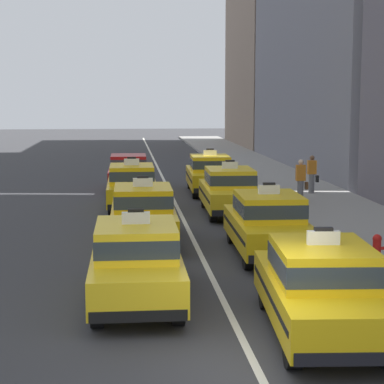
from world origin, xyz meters
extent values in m
plane|color=#353538|center=(0.00, 0.00, 0.00)|extent=(160.00, 160.00, 0.00)
cube|color=silver|center=(0.00, 20.00, 0.00)|extent=(0.14, 80.00, 0.01)
cube|color=gray|center=(5.60, 15.00, 0.07)|extent=(4.00, 90.00, 0.15)
cylinder|color=black|center=(-2.51, 5.22, 0.32)|extent=(0.24, 0.64, 0.64)
cylinder|color=black|center=(-1.04, 5.21, 0.32)|extent=(0.24, 0.64, 0.64)
cylinder|color=black|center=(-2.53, 2.16, 0.32)|extent=(0.24, 0.64, 0.64)
cylinder|color=black|center=(-1.06, 2.15, 0.32)|extent=(0.24, 0.64, 0.64)
cube|color=yellow|center=(-1.78, 3.69, 0.67)|extent=(1.82, 4.51, 0.70)
cube|color=black|center=(-1.78, 3.69, 0.72)|extent=(1.84, 4.15, 0.10)
cube|color=yellow|center=(-1.79, 3.54, 1.34)|extent=(1.61, 2.11, 0.64)
cube|color=#2D3842|center=(-1.79, 3.54, 1.34)|extent=(1.63, 2.13, 0.35)
cube|color=white|center=(-1.79, 3.54, 1.78)|extent=(0.56, 0.12, 0.24)
cube|color=black|center=(-1.79, 3.54, 1.93)|extent=(0.32, 0.11, 0.06)
cube|color=black|center=(-1.77, 5.90, 0.42)|extent=(1.71, 0.15, 0.20)
cube|color=black|center=(-1.80, 1.48, 0.42)|extent=(1.71, 0.15, 0.20)
cylinder|color=black|center=(-2.20, 10.99, 0.32)|extent=(0.25, 0.64, 0.64)
cylinder|color=black|center=(-0.72, 10.98, 0.32)|extent=(0.25, 0.64, 0.64)
cylinder|color=black|center=(-2.23, 7.94, 0.32)|extent=(0.25, 0.64, 0.64)
cylinder|color=black|center=(-0.76, 7.92, 0.32)|extent=(0.25, 0.64, 0.64)
cube|color=yellow|center=(-1.48, 9.46, 0.67)|extent=(1.85, 4.52, 0.70)
cube|color=black|center=(-1.48, 9.46, 0.72)|extent=(1.86, 4.16, 0.10)
cube|color=yellow|center=(-1.48, 9.31, 1.34)|extent=(1.62, 2.12, 0.64)
cube|color=#2D3842|center=(-1.48, 9.31, 1.34)|extent=(1.64, 2.14, 0.35)
cube|color=white|center=(-1.48, 9.31, 1.78)|extent=(0.56, 0.13, 0.24)
cube|color=black|center=(-1.48, 9.31, 1.93)|extent=(0.32, 0.11, 0.06)
cube|color=black|center=(-1.45, 11.67, 0.42)|extent=(1.71, 0.16, 0.20)
cube|color=black|center=(-1.50, 7.25, 0.42)|extent=(1.71, 0.16, 0.20)
cylinder|color=black|center=(-2.45, 17.17, 0.32)|extent=(0.24, 0.64, 0.64)
cylinder|color=black|center=(-0.97, 17.16, 0.32)|extent=(0.24, 0.64, 0.64)
cylinder|color=black|center=(-2.46, 14.11, 0.32)|extent=(0.24, 0.64, 0.64)
cylinder|color=black|center=(-0.99, 14.10, 0.32)|extent=(0.24, 0.64, 0.64)
cube|color=yellow|center=(-1.72, 15.64, 0.67)|extent=(1.82, 4.51, 0.70)
cube|color=black|center=(-1.72, 15.64, 0.72)|extent=(1.84, 4.15, 0.10)
cube|color=yellow|center=(-1.72, 15.49, 1.34)|extent=(1.61, 2.11, 0.64)
cube|color=#2D3842|center=(-1.72, 15.49, 1.34)|extent=(1.63, 2.13, 0.35)
cube|color=white|center=(-1.72, 15.49, 1.78)|extent=(0.56, 0.12, 0.24)
cube|color=black|center=(-1.72, 15.49, 1.93)|extent=(0.32, 0.11, 0.06)
cube|color=black|center=(-1.71, 17.85, 0.42)|extent=(1.71, 0.15, 0.20)
cube|color=black|center=(-1.73, 13.43, 0.42)|extent=(1.71, 0.15, 0.20)
cylinder|color=black|center=(-2.50, 22.48, 0.32)|extent=(0.25, 0.64, 0.64)
cylinder|color=black|center=(-1.05, 22.46, 0.32)|extent=(0.25, 0.64, 0.64)
cylinder|color=black|center=(-2.53, 19.64, 0.32)|extent=(0.25, 0.64, 0.64)
cylinder|color=black|center=(-1.09, 19.62, 0.32)|extent=(0.25, 0.64, 0.64)
cube|color=maroon|center=(-1.79, 21.05, 0.65)|extent=(1.81, 4.32, 0.66)
cube|color=maroon|center=(-1.79, 20.95, 1.28)|extent=(1.58, 1.92, 0.60)
cube|color=#2D3842|center=(-1.79, 20.95, 1.28)|extent=(1.60, 1.94, 0.33)
cylinder|color=black|center=(0.77, 2.99, 0.32)|extent=(0.28, 0.66, 0.64)
cylinder|color=black|center=(2.25, 2.88, 0.32)|extent=(0.28, 0.66, 0.64)
cylinder|color=black|center=(0.56, -0.07, 0.32)|extent=(0.28, 0.66, 0.64)
cube|color=yellow|center=(1.40, 1.41, 0.67)|extent=(2.11, 4.62, 0.70)
cube|color=black|center=(1.40, 1.41, 0.72)|extent=(2.11, 4.26, 0.10)
cube|color=yellow|center=(1.39, 1.26, 1.34)|extent=(1.74, 2.21, 0.64)
cube|color=#2D3842|center=(1.39, 1.26, 1.34)|extent=(1.77, 2.23, 0.35)
cube|color=white|center=(1.39, 1.26, 1.78)|extent=(0.57, 0.16, 0.24)
cube|color=black|center=(1.39, 1.26, 1.93)|extent=(0.33, 0.13, 0.06)
cube|color=black|center=(1.56, 3.61, 0.42)|extent=(1.72, 0.26, 0.20)
cube|color=black|center=(1.25, -0.80, 0.42)|extent=(1.72, 0.26, 0.20)
cylinder|color=black|center=(1.06, 9.16, 0.32)|extent=(0.26, 0.65, 0.64)
cylinder|color=black|center=(2.54, 9.12, 0.32)|extent=(0.26, 0.65, 0.64)
cylinder|color=black|center=(0.98, 6.10, 0.32)|extent=(0.26, 0.65, 0.64)
cylinder|color=black|center=(2.46, 6.06, 0.32)|extent=(0.26, 0.65, 0.64)
cube|color=yellow|center=(1.76, 7.61, 0.67)|extent=(1.91, 4.54, 0.70)
cube|color=black|center=(1.76, 7.61, 0.72)|extent=(1.93, 4.19, 0.10)
cube|color=yellow|center=(1.76, 7.46, 1.34)|extent=(1.65, 2.14, 0.64)
cube|color=#2D3842|center=(1.76, 7.46, 1.34)|extent=(1.67, 2.16, 0.35)
cube|color=white|center=(1.76, 7.46, 1.78)|extent=(0.56, 0.13, 0.24)
cube|color=black|center=(1.76, 7.46, 1.93)|extent=(0.32, 0.12, 0.06)
cube|color=black|center=(1.82, 9.82, 0.42)|extent=(1.71, 0.18, 0.20)
cube|color=black|center=(1.70, 5.40, 0.42)|extent=(1.71, 0.18, 0.20)
cylinder|color=black|center=(1.03, 15.63, 0.32)|extent=(0.26, 0.65, 0.64)
cylinder|color=black|center=(2.51, 15.59, 0.32)|extent=(0.26, 0.65, 0.64)
cylinder|color=black|center=(0.96, 12.57, 0.32)|extent=(0.26, 0.65, 0.64)
cylinder|color=black|center=(2.43, 12.53, 0.32)|extent=(0.26, 0.65, 0.64)
cube|color=yellow|center=(1.73, 14.08, 0.67)|extent=(1.91, 4.54, 0.70)
cube|color=black|center=(1.73, 14.08, 0.72)|extent=(1.92, 4.18, 0.10)
cube|color=yellow|center=(1.73, 13.93, 1.34)|extent=(1.65, 2.14, 0.64)
cube|color=#2D3842|center=(1.73, 13.93, 1.34)|extent=(1.67, 2.16, 0.35)
cube|color=white|center=(1.73, 13.93, 1.78)|extent=(0.56, 0.13, 0.24)
cube|color=black|center=(1.73, 13.93, 1.93)|extent=(0.32, 0.12, 0.06)
cube|color=black|center=(1.79, 16.29, 0.42)|extent=(1.71, 0.18, 0.20)
cube|color=black|center=(1.68, 11.87, 0.42)|extent=(1.71, 0.18, 0.20)
cylinder|color=black|center=(1.01, 21.05, 0.32)|extent=(0.26, 0.65, 0.64)
cylinder|color=black|center=(2.49, 21.00, 0.32)|extent=(0.26, 0.65, 0.64)
cylinder|color=black|center=(0.92, 17.99, 0.32)|extent=(0.26, 0.65, 0.64)
cylinder|color=black|center=(2.39, 17.95, 0.32)|extent=(0.26, 0.65, 0.64)
cube|color=yellow|center=(1.70, 19.50, 0.67)|extent=(1.94, 4.55, 0.70)
cube|color=black|center=(1.70, 19.50, 0.72)|extent=(1.95, 4.20, 0.10)
cube|color=yellow|center=(1.70, 19.35, 1.34)|extent=(1.67, 2.15, 0.64)
cube|color=#2D3842|center=(1.70, 19.35, 1.34)|extent=(1.69, 2.17, 0.35)
cube|color=white|center=(1.70, 19.35, 1.78)|extent=(0.56, 0.14, 0.24)
cube|color=black|center=(1.70, 19.35, 1.93)|extent=(0.32, 0.12, 0.06)
cube|color=black|center=(1.77, 21.71, 0.42)|extent=(1.71, 0.19, 0.20)
cube|color=black|center=(1.63, 17.29, 0.42)|extent=(1.71, 0.19, 0.20)
cylinder|color=slate|center=(5.84, 18.06, 0.55)|extent=(0.24, 0.24, 0.80)
cube|color=orange|center=(5.84, 18.06, 1.24)|extent=(0.36, 0.22, 0.58)
sphere|color=brown|center=(5.84, 18.06, 1.64)|extent=(0.20, 0.20, 0.20)
cube|color=black|center=(6.08, 18.06, 0.75)|extent=(0.10, 0.20, 0.28)
cylinder|color=slate|center=(4.81, 15.93, 0.55)|extent=(0.24, 0.24, 0.80)
cube|color=orange|center=(4.81, 15.93, 1.25)|extent=(0.36, 0.22, 0.61)
sphere|color=beige|center=(4.81, 15.93, 1.67)|extent=(0.20, 0.20, 0.20)
cube|color=brown|center=(5.05, 15.93, 0.75)|extent=(0.10, 0.20, 0.28)
cylinder|color=red|center=(4.08, 5.78, 0.45)|extent=(0.20, 0.20, 0.60)
sphere|color=red|center=(4.08, 5.78, 0.77)|extent=(0.22, 0.22, 0.22)
cylinder|color=red|center=(3.95, 5.78, 0.53)|extent=(0.10, 0.08, 0.08)
cylinder|color=red|center=(4.21, 5.78, 0.53)|extent=(0.10, 0.08, 0.08)
camera|label=1|loc=(-2.02, -10.15, 4.19)|focal=64.81mm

